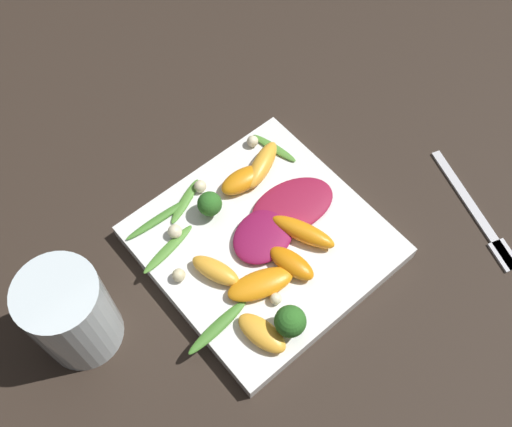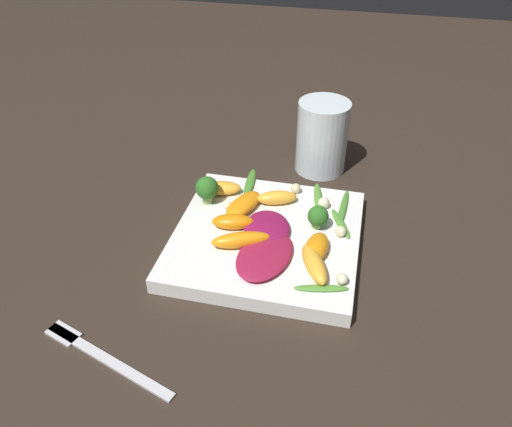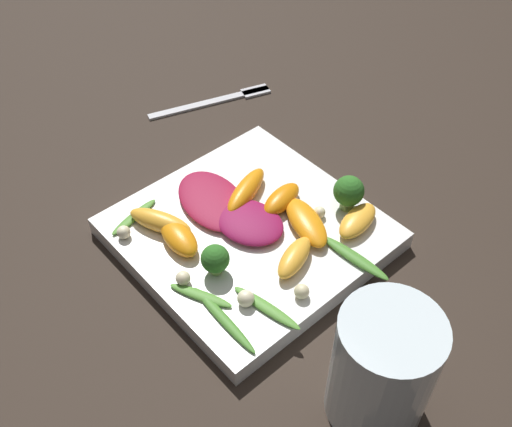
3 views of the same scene
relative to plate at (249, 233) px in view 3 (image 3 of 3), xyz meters
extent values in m
plane|color=#2D231C|center=(0.00, 0.00, -0.01)|extent=(2.40, 2.40, 0.00)
cube|color=white|center=(0.00, 0.00, 0.00)|extent=(0.25, 0.25, 0.02)
cylinder|color=silver|center=(0.05, 0.22, 0.05)|extent=(0.08, 0.08, 0.12)
cube|color=silver|center=(-0.13, -0.23, -0.01)|extent=(0.17, 0.07, 0.01)
cube|color=silver|center=(-0.19, -0.21, -0.01)|extent=(0.04, 0.03, 0.01)
ellipsoid|color=maroon|center=(0.00, 0.00, 0.02)|extent=(0.08, 0.09, 0.01)
ellipsoid|color=maroon|center=(0.01, -0.05, 0.02)|extent=(0.08, 0.11, 0.01)
ellipsoid|color=#FCAD33|center=(-0.09, 0.08, 0.02)|extent=(0.06, 0.04, 0.02)
ellipsoid|color=#FCAD33|center=(0.00, 0.07, 0.02)|extent=(0.06, 0.04, 0.02)
ellipsoid|color=orange|center=(-0.05, 0.00, 0.02)|extent=(0.06, 0.04, 0.02)
ellipsoid|color=orange|center=(-0.03, -0.04, 0.02)|extent=(0.08, 0.05, 0.02)
ellipsoid|color=#FCAD33|center=(0.07, -0.06, 0.02)|extent=(0.05, 0.08, 0.02)
ellipsoid|color=orange|center=(0.07, -0.03, 0.02)|extent=(0.04, 0.06, 0.02)
ellipsoid|color=orange|center=(-0.04, 0.04, 0.02)|extent=(0.05, 0.08, 0.02)
cylinder|color=#84AD5B|center=(0.07, 0.02, 0.02)|extent=(0.01, 0.01, 0.01)
sphere|color=#2D6B23|center=(0.07, 0.02, 0.03)|extent=(0.03, 0.03, 0.03)
cylinder|color=#7A9E51|center=(-0.10, 0.05, 0.02)|extent=(0.02, 0.02, 0.02)
sphere|color=#2D6B23|center=(-0.10, 0.05, 0.04)|extent=(0.03, 0.03, 0.03)
ellipsoid|color=#47842D|center=(0.10, 0.07, 0.01)|extent=(0.01, 0.09, 0.01)
ellipsoid|color=#518E33|center=(0.06, 0.09, 0.01)|extent=(0.03, 0.08, 0.01)
ellipsoid|color=#518E33|center=(0.10, 0.04, 0.01)|extent=(0.04, 0.06, 0.01)
ellipsoid|color=#47842D|center=(-0.05, 0.11, 0.01)|extent=(0.02, 0.08, 0.01)
ellipsoid|color=#518E33|center=(0.09, -0.09, 0.01)|extent=(0.07, 0.02, 0.00)
sphere|color=beige|center=(0.10, 0.01, 0.02)|extent=(0.01, 0.01, 0.01)
sphere|color=beige|center=(0.07, 0.07, 0.02)|extent=(0.02, 0.02, 0.02)
sphere|color=beige|center=(0.11, -0.08, 0.02)|extent=(0.01, 0.01, 0.01)
sphere|color=beige|center=(0.02, 0.10, 0.02)|extent=(0.01, 0.01, 0.01)
sphere|color=beige|center=(-0.07, 0.04, 0.02)|extent=(0.01, 0.01, 0.01)
camera|label=1|loc=(-0.23, 0.21, 0.62)|focal=42.00mm
camera|label=2|loc=(0.10, -0.51, 0.44)|focal=35.00mm
camera|label=3|loc=(0.28, 0.33, 0.48)|focal=42.00mm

